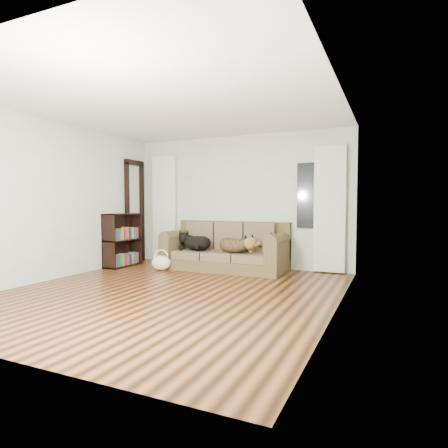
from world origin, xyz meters
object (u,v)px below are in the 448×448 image
at_px(dog_black_lab, 196,243).
at_px(dog_shepherd, 235,245).
at_px(sofa, 224,246).
at_px(bookshelf, 123,241).
at_px(tote_bag, 161,262).

xyz_separation_m(dog_black_lab, dog_shepherd, (0.85, -0.04, 0.01)).
height_order(dog_black_lab, dog_shepherd, dog_shepherd).
height_order(sofa, dog_black_lab, sofa).
xyz_separation_m(dog_black_lab, bookshelf, (-1.44, -0.41, 0.02)).
bearing_deg(bookshelf, sofa, 9.82).
height_order(dog_shepherd, bookshelf, bookshelf).
bearing_deg(tote_bag, sofa, 28.54).
height_order(sofa, bookshelf, bookshelf).
height_order(sofa, tote_bag, sofa).
height_order(tote_bag, bookshelf, bookshelf).
bearing_deg(dog_black_lab, dog_shepherd, 32.77).
relative_size(sofa, tote_bag, 6.17).
bearing_deg(dog_black_lab, sofa, 40.64).
distance_m(dog_shepherd, tote_bag, 1.43).
bearing_deg(dog_shepherd, dog_black_lab, 26.34).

